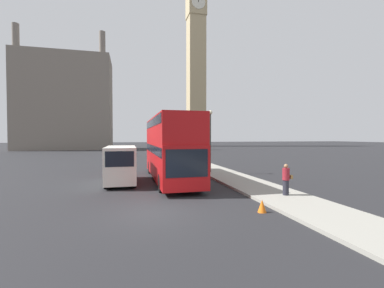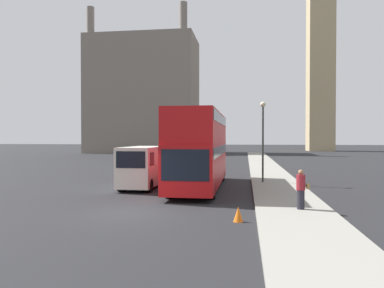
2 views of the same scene
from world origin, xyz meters
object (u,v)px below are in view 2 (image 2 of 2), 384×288
at_px(pedestrian, 301,189).
at_px(red_double_decker_bus, 200,146).
at_px(clock_tower, 321,8).
at_px(white_van, 143,166).
at_px(street_lamp, 263,129).
at_px(parked_sedan, 186,157).

bearing_deg(pedestrian, red_double_decker_bus, 125.99).
height_order(clock_tower, white_van, clock_tower).
xyz_separation_m(white_van, street_lamp, (7.34, 2.88, 2.32)).
relative_size(clock_tower, red_double_decker_bus, 5.67).
bearing_deg(parked_sedan, clock_tower, 61.60).
distance_m(white_van, parked_sedan, 22.95).
bearing_deg(pedestrian, white_van, 142.93).
height_order(red_double_decker_bus, white_van, red_double_decker_bus).
xyz_separation_m(pedestrian, street_lamp, (-1.12, 9.27, 2.71)).
height_order(white_van, street_lamp, street_lamp).
bearing_deg(white_van, red_double_decker_bus, 8.27).
xyz_separation_m(white_van, parked_sedan, (-1.02, 22.91, -0.68)).
relative_size(white_van, parked_sedan, 1.16).
xyz_separation_m(clock_tower, street_lamp, (-16.01, -65.10, -29.35)).
xyz_separation_m(street_lamp, parked_sedan, (-8.36, 20.03, -3.00)).
xyz_separation_m(clock_tower, pedestrian, (-14.89, -74.37, -32.06)).
relative_size(street_lamp, parked_sedan, 1.21).
xyz_separation_m(clock_tower, parked_sedan, (-24.37, -45.07, -32.35)).
relative_size(red_double_decker_bus, parked_sedan, 2.60).
bearing_deg(white_van, clock_tower, 71.04).
height_order(white_van, parked_sedan, white_van).
relative_size(clock_tower, pedestrian, 39.77).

